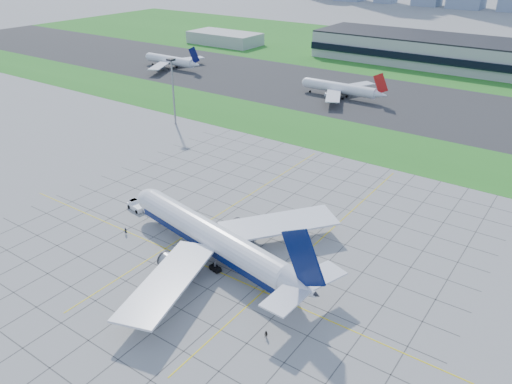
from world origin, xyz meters
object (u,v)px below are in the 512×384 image
airliner (212,237)px  crew_near (126,231)px  distant_jet_0 (171,60)px  light_mast (173,84)px  crew_far (266,335)px  pushback_tug (136,206)px  distant_jet_1 (341,88)px

airliner → crew_near: (-23.81, -4.87, -4.27)m
distant_jet_0 → light_mast: bearing=-45.2°
crew_far → light_mast: bearing=147.0°
crew_far → airliner: bearing=155.3°
airliner → crew_far: 29.08m
light_mast → distant_jet_0: size_ratio=0.60×
airliner → distant_jet_0: (-139.95, 132.30, -0.72)m
airliner → crew_near: size_ratio=32.21×
pushback_tug → distant_jet_0: size_ratio=0.20×
airliner → pushback_tug: airliner is taller
distant_jet_1 → pushback_tug: bearing=-88.5°
light_mast → distant_jet_0: light_mast is taller
light_mast → distant_jet_1: size_ratio=0.60×
pushback_tug → distant_jet_1: size_ratio=0.20×
pushback_tug → crew_near: size_ratio=4.54×
pushback_tug → distant_jet_0: 166.73m
pushback_tug → light_mast: bearing=135.3°
airliner → crew_near: airliner is taller
light_mast → crew_near: (47.55, -68.02, -15.25)m
light_mast → crew_far: (96.07, -77.84, -15.38)m
airliner → crew_far: bearing=-20.2°
airliner → crew_far: size_ratio=37.79×
crew_near → distant_jet_1: distant_jet_1 is taller
crew_far → distant_jet_1: (-59.59, 148.82, 3.69)m
airliner → pushback_tug: (-31.52, 5.68, -4.17)m
pushback_tug → distant_jet_1: 128.54m
light_mast → crew_near: light_mast is taller
crew_far → distant_jet_1: bearing=117.8°
distant_jet_0 → distant_jet_1: 105.08m
light_mast → pushback_tug: bearing=-55.3°
crew_near → distant_jet_1: 139.49m
distant_jet_0 → distant_jet_1: same height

